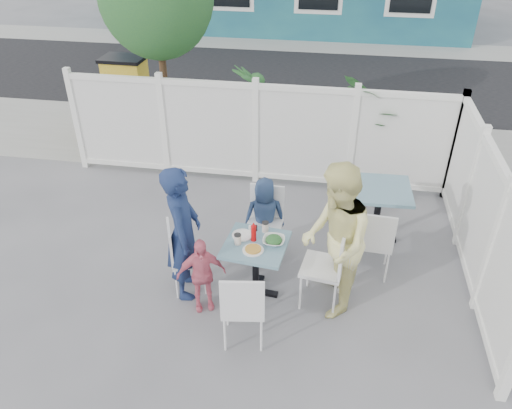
% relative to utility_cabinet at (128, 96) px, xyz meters
% --- Properties ---
extents(ground, '(80.00, 80.00, 0.00)m').
position_rel_utility_cabinet_xyz_m(ground, '(2.60, -4.00, -0.67)').
color(ground, slate).
extents(near_sidewalk, '(24.00, 2.60, 0.01)m').
position_rel_utility_cabinet_xyz_m(near_sidewalk, '(2.60, -0.20, -0.66)').
color(near_sidewalk, gray).
rests_on(near_sidewalk, ground).
extents(street, '(24.00, 5.00, 0.01)m').
position_rel_utility_cabinet_xyz_m(street, '(2.60, 3.50, -0.66)').
color(street, black).
rests_on(street, ground).
extents(far_sidewalk, '(24.00, 1.60, 0.01)m').
position_rel_utility_cabinet_xyz_m(far_sidewalk, '(2.60, 6.60, -0.66)').
color(far_sidewalk, gray).
rests_on(far_sidewalk, ground).
extents(fence_back, '(5.86, 0.08, 1.60)m').
position_rel_utility_cabinet_xyz_m(fence_back, '(2.70, -1.60, 0.12)').
color(fence_back, white).
rests_on(fence_back, ground).
extents(fence_right, '(0.08, 3.66, 1.60)m').
position_rel_utility_cabinet_xyz_m(fence_right, '(5.60, -3.40, 0.12)').
color(fence_right, white).
rests_on(fence_right, ground).
extents(utility_cabinet, '(0.73, 0.53, 1.33)m').
position_rel_utility_cabinet_xyz_m(utility_cabinet, '(0.00, 0.00, 0.00)').
color(utility_cabinet, gold).
rests_on(utility_cabinet, ground).
extents(potted_shrub_a, '(1.10, 1.10, 1.61)m').
position_rel_utility_cabinet_xyz_m(potted_shrub_a, '(2.56, -0.90, 0.14)').
color(potted_shrub_a, '#1F532C').
rests_on(potted_shrub_a, ground).
extents(potted_shrub_b, '(1.73, 1.84, 1.63)m').
position_rel_utility_cabinet_xyz_m(potted_shrub_b, '(4.56, -1.00, 0.15)').
color(potted_shrub_b, '#1F532C').
rests_on(potted_shrub_b, ground).
extents(main_table, '(0.74, 0.74, 0.71)m').
position_rel_utility_cabinet_xyz_m(main_table, '(3.13, -4.17, -0.12)').
color(main_table, teal).
rests_on(main_table, ground).
extents(spare_table, '(0.78, 0.78, 0.80)m').
position_rel_utility_cabinet_xyz_m(spare_table, '(4.51, -2.90, -0.05)').
color(spare_table, teal).
rests_on(spare_table, ground).
extents(chair_left, '(0.51, 0.51, 0.88)m').
position_rel_utility_cabinet_xyz_m(chair_left, '(2.28, -4.22, -0.15)').
color(chair_left, white).
rests_on(chair_left, ground).
extents(chair_right, '(0.50, 0.52, 1.01)m').
position_rel_utility_cabinet_xyz_m(chair_right, '(3.96, -4.20, -0.08)').
color(chair_right, white).
rests_on(chair_right, ground).
extents(chair_back, '(0.44, 0.43, 0.93)m').
position_rel_utility_cabinet_xyz_m(chair_back, '(3.12, -3.40, -0.12)').
color(chair_back, white).
rests_on(chair_back, ground).
extents(chair_near, '(0.48, 0.47, 0.94)m').
position_rel_utility_cabinet_xyz_m(chair_near, '(3.14, -4.95, -0.12)').
color(chair_near, white).
rests_on(chair_near, ground).
extents(chair_spare, '(0.45, 0.44, 0.94)m').
position_rel_utility_cabinet_xyz_m(chair_spare, '(4.44, -3.65, -0.12)').
color(chair_spare, white).
rests_on(chair_spare, ground).
extents(man, '(0.48, 0.65, 1.61)m').
position_rel_utility_cabinet_xyz_m(man, '(2.34, -4.25, 0.14)').
color(man, navy).
rests_on(man, ground).
extents(woman, '(0.78, 0.94, 1.76)m').
position_rel_utility_cabinet_xyz_m(woman, '(3.98, -4.23, 0.21)').
color(woman, '#F2E74F').
rests_on(woman, ground).
extents(boy, '(0.57, 0.44, 1.05)m').
position_rel_utility_cabinet_xyz_m(boy, '(3.11, -3.37, -0.14)').
color(boy, navy).
rests_on(boy, ground).
extents(toddler, '(0.58, 0.41, 0.92)m').
position_rel_utility_cabinet_xyz_m(toddler, '(2.59, -4.49, -0.21)').
color(toddler, '#E36A82').
rests_on(toddler, ground).
extents(plate_main, '(0.23, 0.23, 0.01)m').
position_rel_utility_cabinet_xyz_m(plate_main, '(3.13, -4.30, 0.05)').
color(plate_main, white).
rests_on(plate_main, main_table).
extents(plate_side, '(0.23, 0.23, 0.02)m').
position_rel_utility_cabinet_xyz_m(plate_side, '(2.96, -4.06, 0.05)').
color(plate_side, white).
rests_on(plate_side, main_table).
extents(salad_bowl, '(0.24, 0.24, 0.06)m').
position_rel_utility_cabinet_xyz_m(salad_bowl, '(3.32, -4.13, 0.07)').
color(salad_bowl, white).
rests_on(salad_bowl, main_table).
extents(coffee_cup_a, '(0.07, 0.07, 0.11)m').
position_rel_utility_cabinet_xyz_m(coffee_cup_a, '(2.94, -4.21, 0.10)').
color(coffee_cup_a, beige).
rests_on(coffee_cup_a, main_table).
extents(coffee_cup_b, '(0.07, 0.07, 0.11)m').
position_rel_utility_cabinet_xyz_m(coffee_cup_b, '(3.20, -3.93, 0.10)').
color(coffee_cup_b, beige).
rests_on(coffee_cup_b, main_table).
extents(ketchup_bottle, '(0.06, 0.06, 0.19)m').
position_rel_utility_cabinet_xyz_m(ketchup_bottle, '(3.10, -4.12, 0.14)').
color(ketchup_bottle, '#BC0A0C').
rests_on(ketchup_bottle, main_table).
extents(salt_shaker, '(0.03, 0.03, 0.07)m').
position_rel_utility_cabinet_xyz_m(salt_shaker, '(3.03, -3.94, 0.07)').
color(salt_shaker, white).
rests_on(salt_shaker, main_table).
extents(pepper_shaker, '(0.03, 0.03, 0.07)m').
position_rel_utility_cabinet_xyz_m(pepper_shaker, '(3.10, -3.93, 0.07)').
color(pepper_shaker, black).
rests_on(pepper_shaker, main_table).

